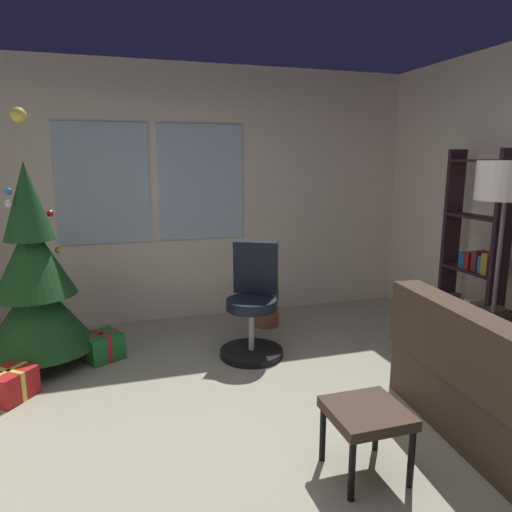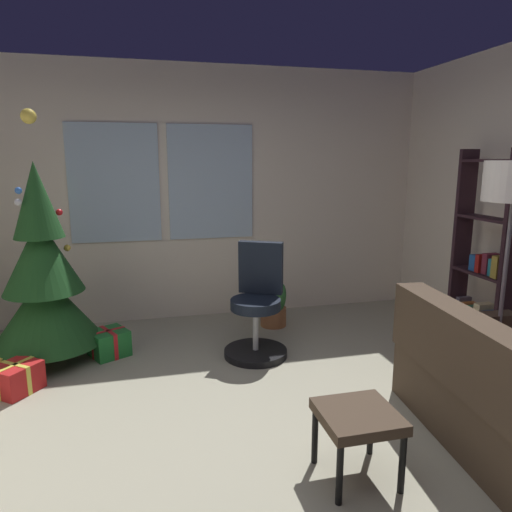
{
  "view_description": "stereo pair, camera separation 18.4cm",
  "coord_description": "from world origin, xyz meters",
  "px_view_note": "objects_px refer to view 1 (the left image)",
  "views": [
    {
      "loc": [
        -0.8,
        -2.35,
        1.71
      ],
      "look_at": [
        0.16,
        0.76,
        1.04
      ],
      "focal_mm": 32.79,
      "sensor_mm": 36.0,
      "label": 1
    },
    {
      "loc": [
        -0.62,
        -2.4,
        1.71
      ],
      "look_at": [
        0.16,
        0.76,
        1.04
      ],
      "focal_mm": 32.79,
      "sensor_mm": 36.0,
      "label": 2
    }
  ],
  "objects_px": {
    "holiday_tree": "(35,284)",
    "office_chair": "(253,312)",
    "floor_lamp": "(506,193)",
    "bookshelf": "(473,265)",
    "potted_plant": "(265,307)",
    "gift_box_green": "(102,346)",
    "footstool": "(367,418)",
    "gift_box_red": "(10,384)"
  },
  "relations": [
    {
      "from": "holiday_tree",
      "to": "office_chair",
      "type": "bearing_deg",
      "value": -9.4
    },
    {
      "from": "holiday_tree",
      "to": "floor_lamp",
      "type": "distance_m",
      "value": 3.7
    },
    {
      "from": "holiday_tree",
      "to": "bookshelf",
      "type": "xyz_separation_m",
      "value": [
        3.7,
        -0.76,
        0.08
      ]
    },
    {
      "from": "bookshelf",
      "to": "potted_plant",
      "type": "relative_size",
      "value": 3.13
    },
    {
      "from": "floor_lamp",
      "to": "potted_plant",
      "type": "height_order",
      "value": "floor_lamp"
    },
    {
      "from": "gift_box_green",
      "to": "floor_lamp",
      "type": "xyz_separation_m",
      "value": [
        2.85,
        -1.39,
        1.36
      ]
    },
    {
      "from": "floor_lamp",
      "to": "potted_plant",
      "type": "bearing_deg",
      "value": 124.7
    },
    {
      "from": "potted_plant",
      "to": "floor_lamp",
      "type": "bearing_deg",
      "value": -55.3
    },
    {
      "from": "footstool",
      "to": "gift_box_red",
      "type": "xyz_separation_m",
      "value": [
        -2.05,
        1.5,
        -0.23
      ]
    },
    {
      "from": "holiday_tree",
      "to": "office_chair",
      "type": "xyz_separation_m",
      "value": [
        1.78,
        -0.29,
        -0.32
      ]
    },
    {
      "from": "footstool",
      "to": "gift_box_red",
      "type": "distance_m",
      "value": 2.55
    },
    {
      "from": "gift_box_red",
      "to": "gift_box_green",
      "type": "height_order",
      "value": "gift_box_green"
    },
    {
      "from": "footstool",
      "to": "holiday_tree",
      "type": "height_order",
      "value": "holiday_tree"
    },
    {
      "from": "gift_box_green",
      "to": "bookshelf",
      "type": "bearing_deg",
      "value": -13.05
    },
    {
      "from": "gift_box_green",
      "to": "bookshelf",
      "type": "relative_size",
      "value": 0.22
    },
    {
      "from": "footstool",
      "to": "floor_lamp",
      "type": "bearing_deg",
      "value": 24.27
    },
    {
      "from": "office_chair",
      "to": "bookshelf",
      "type": "distance_m",
      "value": 2.02
    },
    {
      "from": "gift_box_green",
      "to": "potted_plant",
      "type": "distance_m",
      "value": 1.67
    },
    {
      "from": "gift_box_green",
      "to": "office_chair",
      "type": "relative_size",
      "value": 0.4
    },
    {
      "from": "gift_box_green",
      "to": "office_chair",
      "type": "height_order",
      "value": "office_chair"
    },
    {
      "from": "gift_box_red",
      "to": "office_chair",
      "type": "distance_m",
      "value": 1.96
    },
    {
      "from": "bookshelf",
      "to": "potted_plant",
      "type": "bearing_deg",
      "value": 144.83
    },
    {
      "from": "office_chair",
      "to": "gift_box_red",
      "type": "bearing_deg",
      "value": -172.48
    },
    {
      "from": "gift_box_green",
      "to": "floor_lamp",
      "type": "bearing_deg",
      "value": -26.05
    },
    {
      "from": "bookshelf",
      "to": "potted_plant",
      "type": "xyz_separation_m",
      "value": [
        -1.59,
        1.12,
        -0.59
      ]
    },
    {
      "from": "footstool",
      "to": "potted_plant",
      "type": "bearing_deg",
      "value": 85.06
    },
    {
      "from": "gift_box_red",
      "to": "bookshelf",
      "type": "xyz_separation_m",
      "value": [
        3.85,
        -0.21,
        0.69
      ]
    },
    {
      "from": "holiday_tree",
      "to": "gift_box_green",
      "type": "height_order",
      "value": "holiday_tree"
    },
    {
      "from": "floor_lamp",
      "to": "office_chair",
      "type": "bearing_deg",
      "value": 144.54
    },
    {
      "from": "footstool",
      "to": "gift_box_green",
      "type": "xyz_separation_m",
      "value": [
        -1.41,
        2.04,
        -0.22
      ]
    },
    {
      "from": "gift_box_red",
      "to": "bookshelf",
      "type": "height_order",
      "value": "bookshelf"
    },
    {
      "from": "holiday_tree",
      "to": "potted_plant",
      "type": "distance_m",
      "value": 2.2
    },
    {
      "from": "gift_box_green",
      "to": "gift_box_red",
      "type": "bearing_deg",
      "value": -139.66
    },
    {
      "from": "footstool",
      "to": "office_chair",
      "type": "bearing_deg",
      "value": 93.94
    },
    {
      "from": "footstool",
      "to": "potted_plant",
      "type": "height_order",
      "value": "potted_plant"
    },
    {
      "from": "bookshelf",
      "to": "floor_lamp",
      "type": "distance_m",
      "value": 1.01
    },
    {
      "from": "bookshelf",
      "to": "holiday_tree",
      "type": "bearing_deg",
      "value": 168.47
    },
    {
      "from": "office_chair",
      "to": "bookshelf",
      "type": "bearing_deg",
      "value": -13.48
    },
    {
      "from": "holiday_tree",
      "to": "office_chair",
      "type": "distance_m",
      "value": 1.83
    },
    {
      "from": "footstool",
      "to": "gift_box_green",
      "type": "height_order",
      "value": "footstool"
    },
    {
      "from": "gift_box_red",
      "to": "bookshelf",
      "type": "distance_m",
      "value": 3.91
    },
    {
      "from": "office_chair",
      "to": "floor_lamp",
      "type": "height_order",
      "value": "floor_lamp"
    }
  ]
}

